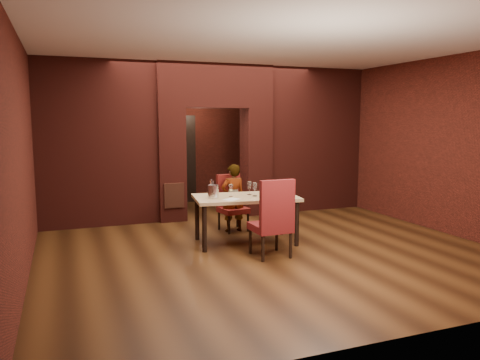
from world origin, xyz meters
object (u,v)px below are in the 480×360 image
at_px(wine_glass_c, 255,189).
at_px(chair_near, 270,217).
at_px(person_seated, 233,198).
at_px(wine_bucket, 213,192).
at_px(wine_glass_a, 231,191).
at_px(chair_far, 233,203).
at_px(water_bottle, 212,188).
at_px(dining_table, 246,219).
at_px(wine_glass_b, 249,188).
at_px(potted_plant, 270,214).

bearing_deg(wine_glass_c, chair_near, -95.60).
bearing_deg(person_seated, wine_bucket, 51.07).
xyz_separation_m(chair_near, wine_bucket, (-0.64, 0.84, 0.31)).
bearing_deg(chair_near, wine_glass_a, -72.02).
distance_m(chair_far, water_bottle, 1.01).
height_order(dining_table, wine_glass_b, wine_glass_b).
distance_m(wine_glass_a, wine_bucket, 0.32).
relative_size(person_seated, water_bottle, 4.50).
xyz_separation_m(person_seated, wine_bucket, (-0.65, -0.84, 0.28)).
relative_size(chair_near, water_bottle, 4.29).
height_order(wine_glass_a, wine_bucket, wine_bucket).
bearing_deg(wine_bucket, water_bottle, 78.70).
xyz_separation_m(chair_far, wine_glass_a, (-0.35, -0.85, 0.38)).
bearing_deg(potted_plant, water_bottle, -149.58).
bearing_deg(water_bottle, potted_plant, 30.42).
distance_m(chair_near, wine_bucket, 1.10).
bearing_deg(chair_near, water_bottle, -62.42).
bearing_deg(dining_table, wine_glass_c, -12.55).
distance_m(chair_near, person_seated, 1.69).
bearing_deg(wine_glass_b, wine_bucket, -170.51).
relative_size(wine_glass_b, water_bottle, 0.80).
relative_size(wine_glass_c, water_bottle, 0.81).
xyz_separation_m(person_seated, wine_glass_b, (0.03, -0.73, 0.28)).
xyz_separation_m(chair_far, potted_plant, (0.84, 0.19, -0.30)).
distance_m(wine_glass_a, wine_glass_b, 0.37).
xyz_separation_m(dining_table, chair_near, (0.07, -0.85, 0.20)).
distance_m(chair_near, potted_plant, 2.15).
relative_size(wine_glass_a, wine_bucket, 0.93).
xyz_separation_m(dining_table, wine_glass_b, (0.11, 0.11, 0.51)).
relative_size(dining_table, wine_glass_c, 7.52).
height_order(wine_glass_a, water_bottle, water_bottle).
bearing_deg(dining_table, person_seated, 91.98).
height_order(wine_glass_a, wine_glass_b, wine_glass_b).
height_order(wine_bucket, potted_plant, wine_bucket).
xyz_separation_m(wine_glass_b, wine_bucket, (-0.68, -0.11, -0.00)).
relative_size(chair_far, potted_plant, 2.37).
relative_size(person_seated, wine_glass_b, 5.66).
xyz_separation_m(wine_bucket, potted_plant, (1.52, 1.08, -0.69)).
distance_m(chair_far, wine_glass_c, 1.02).
distance_m(dining_table, person_seated, 0.87).
relative_size(chair_far, water_bottle, 3.74).
bearing_deg(dining_table, wine_glass_b, 52.65).
bearing_deg(wine_glass_a, water_bottle, 147.63).
bearing_deg(chair_far, wine_bucket, -136.06).
distance_m(wine_glass_b, water_bottle, 0.65).
relative_size(wine_glass_b, wine_glass_c, 0.98).
bearing_deg(water_bottle, chair_far, 46.80).
height_order(chair_far, chair_near, chair_near).
xyz_separation_m(person_seated, potted_plant, (0.87, 0.24, -0.41)).
bearing_deg(water_bottle, dining_table, -22.30).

